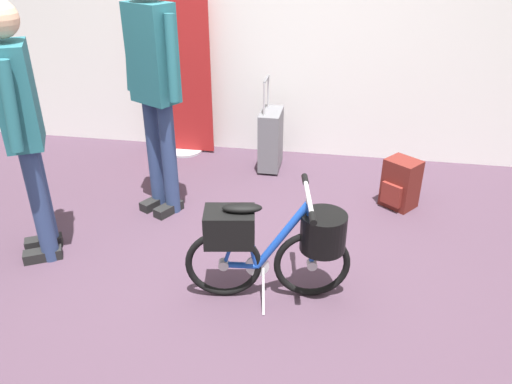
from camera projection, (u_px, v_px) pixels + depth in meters
name	position (u px, v px, depth m)	size (l,w,h in m)	color
ground_plane	(234.00, 296.00, 2.99)	(6.44, 6.44, 0.00)	#473342
floor_banner_stand	(180.00, 85.00, 4.64)	(0.60, 0.36, 1.49)	#B7B7BC
folding_bike_foreground	(276.00, 242.00, 2.83)	(0.95, 0.53, 0.69)	black
visitor_near_wall	(154.00, 77.00, 3.46)	(0.47, 0.37, 1.78)	navy
visitor_browsing	(22.00, 123.00, 2.97)	(0.37, 0.47, 1.62)	navy
rolling_suitcase	(271.00, 139.00, 4.47)	(0.18, 0.36, 0.83)	slate
backpack_on_floor	(400.00, 184.00, 3.88)	(0.31, 0.31, 0.39)	maroon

